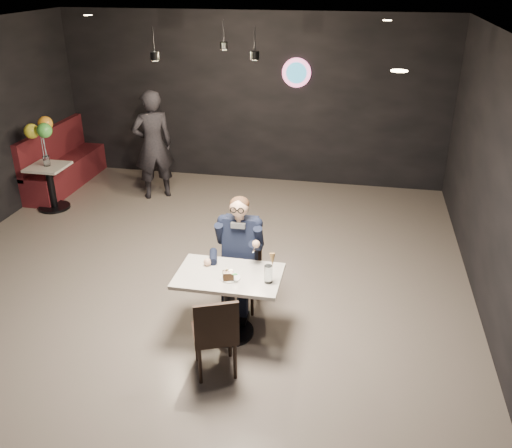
% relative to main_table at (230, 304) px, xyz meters
% --- Properties ---
extents(floor, '(9.00, 9.00, 0.00)m').
position_rel_main_table_xyz_m(floor, '(-0.74, 0.30, -0.38)').
color(floor, '#6D625B').
rests_on(floor, ground).
extents(wall_sign, '(0.50, 0.06, 0.50)m').
position_rel_main_table_xyz_m(wall_sign, '(0.06, 4.77, 1.62)').
color(wall_sign, pink).
rests_on(wall_sign, floor).
extents(pendant_lights, '(1.40, 1.20, 0.36)m').
position_rel_main_table_xyz_m(pendant_lights, '(-0.74, 2.30, 2.51)').
color(pendant_lights, black).
rests_on(pendant_lights, floor).
extents(main_table, '(1.10, 0.70, 0.75)m').
position_rel_main_table_xyz_m(main_table, '(0.00, 0.00, 0.00)').
color(main_table, silver).
rests_on(main_table, floor).
extents(chair_far, '(0.42, 0.46, 0.92)m').
position_rel_main_table_xyz_m(chair_far, '(-0.00, 0.55, 0.09)').
color(chair_far, black).
rests_on(chair_far, floor).
extents(chair_near, '(0.56, 0.59, 0.92)m').
position_rel_main_table_xyz_m(chair_near, '(-0.00, -0.60, 0.09)').
color(chair_near, black).
rests_on(chair_near, floor).
extents(seated_man, '(0.60, 0.80, 1.44)m').
position_rel_main_table_xyz_m(seated_man, '(-0.00, 0.55, 0.34)').
color(seated_man, black).
rests_on(seated_man, floor).
extents(dessert_plate, '(0.21, 0.21, 0.01)m').
position_rel_main_table_xyz_m(dessert_plate, '(0.03, -0.07, 0.38)').
color(dessert_plate, white).
rests_on(dessert_plate, main_table).
extents(cake_slice, '(0.13, 0.12, 0.08)m').
position_rel_main_table_xyz_m(cake_slice, '(0.02, -0.11, 0.43)').
color(cake_slice, black).
rests_on(cake_slice, dessert_plate).
extents(mint_leaf, '(0.06, 0.04, 0.01)m').
position_rel_main_table_xyz_m(mint_leaf, '(0.10, -0.14, 0.47)').
color(mint_leaf, '#2C8734').
rests_on(mint_leaf, cake_slice).
extents(sundae_glass, '(0.08, 0.08, 0.19)m').
position_rel_main_table_xyz_m(sundae_glass, '(0.43, -0.07, 0.47)').
color(sundae_glass, silver).
rests_on(sundae_glass, main_table).
extents(wafer_cone, '(0.08, 0.08, 0.13)m').
position_rel_main_table_xyz_m(wafer_cone, '(0.46, -0.02, 0.62)').
color(wafer_cone, tan).
rests_on(wafer_cone, sundae_glass).
extents(booth_bench, '(0.54, 2.15, 1.08)m').
position_rel_main_table_xyz_m(booth_bench, '(-3.99, 3.75, 0.16)').
color(booth_bench, '#4D101E').
rests_on(booth_bench, floor).
extents(side_table, '(0.59, 0.59, 0.73)m').
position_rel_main_table_xyz_m(side_table, '(-3.69, 2.75, -0.01)').
color(side_table, silver).
rests_on(side_table, floor).
extents(balloon_vase, '(0.11, 0.11, 0.16)m').
position_rel_main_table_xyz_m(balloon_vase, '(-3.69, 2.75, 0.46)').
color(balloon_vase, silver).
rests_on(balloon_vase, side_table).
extents(balloon_bunch, '(0.43, 0.43, 0.70)m').
position_rel_main_table_xyz_m(balloon_bunch, '(-3.69, 2.75, 0.88)').
color(balloon_bunch, yellow).
rests_on(balloon_bunch, balloon_vase).
extents(passerby, '(0.81, 0.74, 1.86)m').
position_rel_main_table_xyz_m(passerby, '(-2.19, 3.58, 0.56)').
color(passerby, black).
rests_on(passerby, floor).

